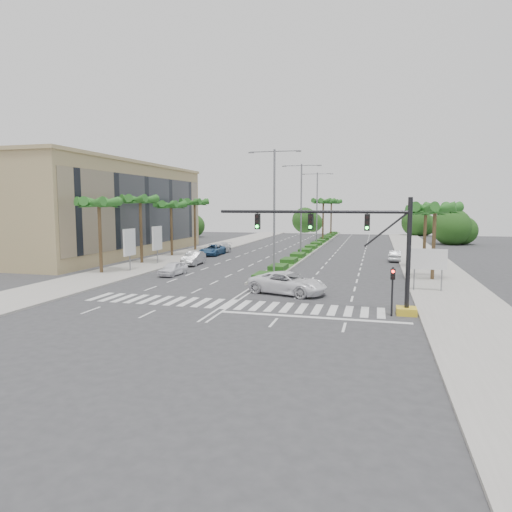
{
  "coord_description": "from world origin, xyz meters",
  "views": [
    {
      "loc": [
        9.6,
        -28.97,
        6.7
      ],
      "look_at": [
        1.05,
        3.19,
        3.0
      ],
      "focal_mm": 32.0,
      "sensor_mm": 36.0,
      "label": 1
    }
  ],
  "objects_px": {
    "car_parked_b": "(193,258)",
    "car_parked_c": "(212,250)",
    "car_crossing": "(288,283)",
    "car_parked_a": "(173,268)",
    "car_parked_d": "(219,248)",
    "car_right": "(395,256)"
  },
  "relations": [
    {
      "from": "car_parked_b",
      "to": "car_parked_c",
      "type": "height_order",
      "value": "car_parked_b"
    },
    {
      "from": "car_parked_c",
      "to": "car_crossing",
      "type": "distance_m",
      "value": 28.22
    },
    {
      "from": "car_parked_b",
      "to": "car_crossing",
      "type": "distance_m",
      "value": 19.49
    },
    {
      "from": "car_parked_a",
      "to": "car_parked_d",
      "type": "bearing_deg",
      "value": 101.73
    },
    {
      "from": "car_parked_b",
      "to": "car_crossing",
      "type": "height_order",
      "value": "car_crossing"
    },
    {
      "from": "car_parked_a",
      "to": "car_crossing",
      "type": "height_order",
      "value": "car_crossing"
    },
    {
      "from": "car_parked_b",
      "to": "car_parked_d",
      "type": "bearing_deg",
      "value": 93.03
    },
    {
      "from": "car_right",
      "to": "car_parked_d",
      "type": "bearing_deg",
      "value": -5.66
    },
    {
      "from": "car_parked_b",
      "to": "car_crossing",
      "type": "bearing_deg",
      "value": -49.21
    },
    {
      "from": "car_parked_a",
      "to": "car_parked_b",
      "type": "bearing_deg",
      "value": 102.75
    },
    {
      "from": "car_parked_b",
      "to": "car_crossing",
      "type": "xyz_separation_m",
      "value": [
        13.55,
        -14.0,
        0.09
      ]
    },
    {
      "from": "car_parked_b",
      "to": "car_parked_a",
      "type": "bearing_deg",
      "value": -85.32
    },
    {
      "from": "car_parked_c",
      "to": "car_parked_d",
      "type": "xyz_separation_m",
      "value": [
        0.0,
        2.83,
        -0.01
      ]
    },
    {
      "from": "car_parked_a",
      "to": "car_crossing",
      "type": "distance_m",
      "value": 13.98
    },
    {
      "from": "car_parked_a",
      "to": "car_right",
      "type": "distance_m",
      "value": 27.1
    },
    {
      "from": "car_parked_a",
      "to": "car_parked_b",
      "type": "xyz_separation_m",
      "value": [
        -1.08,
        7.71,
        0.09
      ]
    },
    {
      "from": "car_parked_c",
      "to": "car_crossing",
      "type": "xyz_separation_m",
      "value": [
        14.97,
        -23.93,
        0.11
      ]
    },
    {
      "from": "car_crossing",
      "to": "car_parked_d",
      "type": "bearing_deg",
      "value": 46.59
    },
    {
      "from": "car_parked_b",
      "to": "car_right",
      "type": "relative_size",
      "value": 1.13
    },
    {
      "from": "car_parked_b",
      "to": "car_right",
      "type": "bearing_deg",
      "value": 19.41
    },
    {
      "from": "car_parked_d",
      "to": "car_right",
      "type": "xyz_separation_m",
      "value": [
        23.6,
        -3.48,
        -0.05
      ]
    },
    {
      "from": "car_parked_a",
      "to": "car_crossing",
      "type": "xyz_separation_m",
      "value": [
        12.48,
        -6.3,
        0.18
      ]
    }
  ]
}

